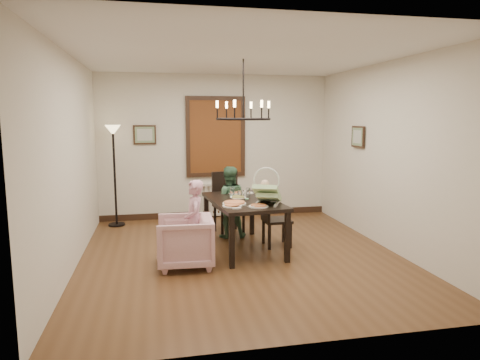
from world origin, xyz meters
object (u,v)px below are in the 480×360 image
object	(u,v)px
dining_table	(243,205)
chair_right	(277,217)
drinking_glass	(240,196)
armchair	(185,241)
floor_lamp	(115,177)
elderly_woman	(194,229)
chair_far	(229,203)
seated_man	(229,208)
baby_bouncer	(267,192)

from	to	relation	value
dining_table	chair_right	distance (m)	0.59
dining_table	drinking_glass	xyz separation A→B (m)	(-0.06, -0.06, 0.16)
armchair	floor_lamp	size ratio (longest dim) A/B	0.41
floor_lamp	elderly_woman	bearing A→B (deg)	-62.64
chair_far	drinking_glass	xyz separation A→B (m)	(-0.01, -1.00, 0.31)
seated_man	floor_lamp	size ratio (longest dim) A/B	0.55
drinking_glass	floor_lamp	distance (m)	2.72
elderly_woman	floor_lamp	size ratio (longest dim) A/B	0.53
baby_bouncer	chair_right	bearing A→B (deg)	83.57
seated_man	floor_lamp	distance (m)	2.26
armchair	drinking_glass	world-z (taller)	drinking_glass
floor_lamp	chair_right	bearing A→B (deg)	-35.30
drinking_glass	seated_man	bearing A→B (deg)	93.06
chair_right	seated_man	bearing A→B (deg)	44.44
elderly_woman	floor_lamp	bearing A→B (deg)	-150.53
elderly_woman	dining_table	bearing A→B (deg)	124.68
baby_bouncer	floor_lamp	distance (m)	3.19
dining_table	chair_far	size ratio (longest dim) A/B	1.61
floor_lamp	drinking_glass	bearing A→B (deg)	-44.69
chair_far	drinking_glass	bearing A→B (deg)	-100.90
chair_far	chair_right	distance (m)	1.06
chair_right	elderly_woman	xyz separation A→B (m)	(-1.32, -0.56, 0.02)
chair_far	baby_bouncer	size ratio (longest dim) A/B	1.92
armchair	baby_bouncer	bearing A→B (deg)	101.22
dining_table	chair_far	distance (m)	0.95
seated_man	drinking_glass	world-z (taller)	seated_man
dining_table	chair_right	xyz separation A→B (m)	(0.54, 0.06, -0.21)
armchair	drinking_glass	distance (m)	1.11
floor_lamp	chair_far	bearing A→B (deg)	-25.24
armchair	elderly_woman	world-z (taller)	elderly_woman
elderly_woman	drinking_glass	size ratio (longest dim) A/B	6.29
elderly_woman	drinking_glass	bearing A→B (deg)	123.59
chair_far	drinking_glass	size ratio (longest dim) A/B	6.99
drinking_glass	elderly_woman	bearing A→B (deg)	-148.53
drinking_glass	armchair	bearing A→B (deg)	-148.73
chair_right	armchair	world-z (taller)	chair_right
elderly_woman	seated_man	distance (m)	1.37
dining_table	seated_man	distance (m)	0.72
baby_bouncer	drinking_glass	bearing A→B (deg)	158.66
armchair	drinking_glass	xyz separation A→B (m)	(0.85, 0.52, 0.50)
elderly_woman	chair_far	bearing A→B (deg)	155.29
seated_man	baby_bouncer	world-z (taller)	baby_bouncer
chair_right	dining_table	bearing A→B (deg)	95.04
elderly_woman	drinking_glass	world-z (taller)	elderly_woman
seated_man	armchair	bearing A→B (deg)	62.28
armchair	drinking_glass	bearing A→B (deg)	123.90
dining_table	baby_bouncer	world-z (taller)	baby_bouncer
dining_table	armchair	bearing A→B (deg)	-153.65
chair_far	armchair	bearing A→B (deg)	-129.99
chair_far	armchair	size ratio (longest dim) A/B	1.42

